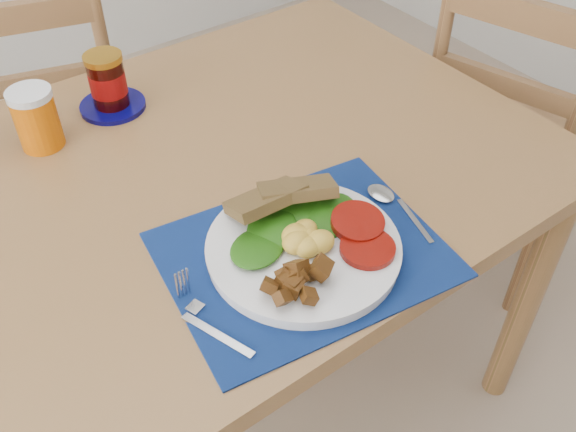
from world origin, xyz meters
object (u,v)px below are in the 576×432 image
object	(u,v)px
chair_end	(511,112)
breakfast_plate	(302,247)
juice_glass	(37,120)
jam_on_saucer	(108,85)
chair_far	(48,104)

from	to	relation	value
chair_end	breakfast_plate	distance (m)	0.91
breakfast_plate	juice_glass	size ratio (longest dim) A/B	2.71
breakfast_plate	jam_on_saucer	distance (m)	0.57
breakfast_plate	jam_on_saucer	xyz separation A→B (m)	(-0.05, 0.57, 0.03)
chair_end	breakfast_plate	bearing A→B (deg)	89.83
chair_end	breakfast_plate	size ratio (longest dim) A/B	3.65
chair_end	juice_glass	size ratio (longest dim) A/B	9.90
chair_end	jam_on_saucer	size ratio (longest dim) A/B	8.24
chair_far	juice_glass	size ratio (longest dim) A/B	9.53
chair_far	chair_end	xyz separation A→B (m)	(0.93, -0.77, 0.02)
breakfast_plate	juice_glass	bearing A→B (deg)	123.06
juice_glass	jam_on_saucer	bearing A→B (deg)	13.36
chair_far	jam_on_saucer	bearing A→B (deg)	108.68
chair_far	chair_end	distance (m)	1.21
chair_far	jam_on_saucer	xyz separation A→B (m)	(0.02, -0.44, 0.26)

